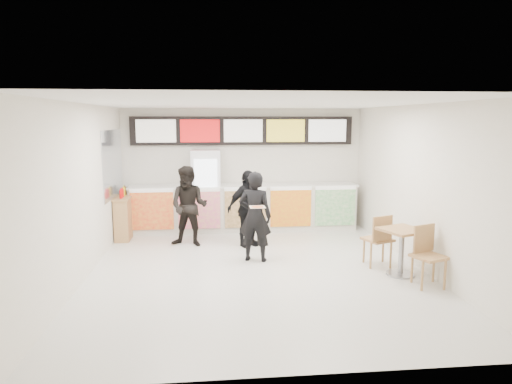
{
  "coord_description": "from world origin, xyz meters",
  "views": [
    {
      "loc": [
        -0.82,
        -7.96,
        2.72
      ],
      "look_at": [
        0.1,
        1.2,
        1.26
      ],
      "focal_mm": 32.0,
      "sensor_mm": 36.0,
      "label": 1
    }
  ],
  "objects": [
    {
      "name": "wall_back",
      "position": [
        0.0,
        3.5,
        1.5
      ],
      "size": [
        6.0,
        0.0,
        6.0
      ],
      "primitive_type": "plane",
      "rotation": [
        1.57,
        0.0,
        0.0
      ],
      "color": "silver",
      "rests_on": "floor"
    },
    {
      "name": "ceiling",
      "position": [
        0.0,
        0.0,
        3.0
      ],
      "size": [
        7.0,
        7.0,
        0.0
      ],
      "primitive_type": "plane",
      "rotation": [
        3.14,
        0.0,
        0.0
      ],
      "color": "white",
      "rests_on": "wall_back"
    },
    {
      "name": "floor",
      "position": [
        0.0,
        0.0,
        0.0
      ],
      "size": [
        7.0,
        7.0,
        0.0
      ],
      "primitive_type": "plane",
      "color": "beige",
      "rests_on": "ground"
    },
    {
      "name": "condiment_ledge",
      "position": [
        -2.82,
        2.55,
        0.5
      ],
      "size": [
        0.35,
        0.88,
        1.17
      ],
      "color": "tan",
      "rests_on": "floor"
    },
    {
      "name": "service_counter",
      "position": [
        0.0,
        3.09,
        0.57
      ],
      "size": [
        5.56,
        0.77,
        1.14
      ],
      "color": "silver",
      "rests_on": "floor"
    },
    {
      "name": "mirror_panel",
      "position": [
        -2.99,
        2.45,
        1.75
      ],
      "size": [
        0.01,
        2.0,
        1.5
      ],
      "primitive_type": "cube",
      "color": "#B2B7BF",
      "rests_on": "wall_left"
    },
    {
      "name": "customer_mid",
      "position": [
        -0.05,
        1.66,
        0.83
      ],
      "size": [
        1.04,
        0.84,
        1.66
      ],
      "primitive_type": "imported",
      "rotation": [
        0.0,
        0.0,
        0.53
      ],
      "color": "black",
      "rests_on": "floor"
    },
    {
      "name": "menu_board",
      "position": [
        0.0,
        3.41,
        2.45
      ],
      "size": [
        5.5,
        0.14,
        0.7
      ],
      "color": "black",
      "rests_on": "wall_back"
    },
    {
      "name": "pizza_slice",
      "position": [
        0.02,
        0.15,
        1.16
      ],
      "size": [
        0.36,
        0.36,
        0.02
      ],
      "color": "beige",
      "rests_on": "customer_main"
    },
    {
      "name": "drinks_fridge",
      "position": [
        -0.93,
        3.11,
        1.0
      ],
      "size": [
        0.7,
        0.67,
        2.0
      ],
      "color": "white",
      "rests_on": "floor"
    },
    {
      "name": "customer_main",
      "position": [
        0.02,
        0.6,
        0.88
      ],
      "size": [
        0.73,
        0.58,
        1.75
      ],
      "primitive_type": "imported",
      "rotation": [
        0.0,
        0.0,
        2.86
      ],
      "color": "black",
      "rests_on": "floor"
    },
    {
      "name": "wall_right",
      "position": [
        3.0,
        0.0,
        1.5
      ],
      "size": [
        0.0,
        7.0,
        7.0
      ],
      "primitive_type": "plane",
      "rotation": [
        1.57,
        0.0,
        -1.57
      ],
      "color": "silver",
      "rests_on": "floor"
    },
    {
      "name": "wall_left",
      "position": [
        -3.0,
        0.0,
        1.5
      ],
      "size": [
        0.0,
        7.0,
        7.0
      ],
      "primitive_type": "plane",
      "rotation": [
        1.57,
        0.0,
        1.57
      ],
      "color": "silver",
      "rests_on": "floor"
    },
    {
      "name": "cafe_table",
      "position": [
        2.5,
        -0.51,
        0.58
      ],
      "size": [
        1.05,
        1.75,
        0.99
      ],
      "rotation": [
        0.0,
        0.0,
        0.37
      ],
      "color": "tan",
      "rests_on": "floor"
    },
    {
      "name": "customer_left",
      "position": [
        -1.29,
        1.8,
        0.87
      ],
      "size": [
        1.0,
        0.88,
        1.74
      ],
      "primitive_type": "imported",
      "rotation": [
        0.0,
        0.0,
        -0.29
      ],
      "color": "black",
      "rests_on": "floor"
    }
  ]
}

